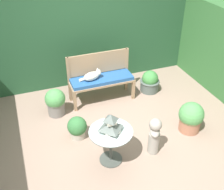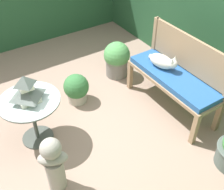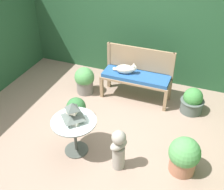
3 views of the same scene
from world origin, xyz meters
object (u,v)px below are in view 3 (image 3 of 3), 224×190
Objects in this scene: patio_table at (74,127)px; potted_plant_bench_left at (85,80)px; potted_plant_patio_mid at (184,156)px; pagoda_birdhouse at (73,114)px; potted_plant_bench_right at (192,101)px; garden_bust at (119,149)px; cat at (126,69)px; potted_plant_path_edge at (76,109)px; garden_bench at (136,78)px.

patio_table is 1.22× the size of potted_plant_bench_left.
patio_table is 1.17× the size of potted_plant_patio_mid.
potted_plant_bench_right is (1.53, 1.67, -0.52)m from pagoda_birdhouse.
garden_bust is 0.93m from potted_plant_patio_mid.
cat reaches higher than patio_table.
potted_plant_path_edge is (-0.36, 0.73, -0.53)m from pagoda_birdhouse.
potted_plant_bench_left is 1.14× the size of potted_plant_bench_right.
garden_bust is 1.18× the size of potted_plant_patio_mid.
potted_plant_patio_mid is (1.61, 0.21, -0.45)m from pagoda_birdhouse.
patio_table reaches higher than potted_plant_bench_right.
potted_plant_bench_left is 2.56m from potted_plant_patio_mid.
potted_plant_bench_left is at bearing -170.05° from garden_bench.
garden_bench is at bearing 128.09° from potted_plant_patio_mid.
patio_table is 1.63m from potted_plant_patio_mid.
garden_bench is 2.30× the size of potted_plant_patio_mid.
garden_bust is 1.63× the size of potted_plant_path_edge.
patio_table is at bearing 111.67° from garden_bust.
patio_table is 0.26m from pagoda_birdhouse.
patio_table is at bearing -172.69° from potted_plant_patio_mid.
potted_plant_bench_right is at bearing 2.04° from garden_bust.
patio_table is 1.65m from potted_plant_bench_left.
garden_bust is (0.51, -1.77, -0.26)m from cat.
potted_plant_bench_right is (1.53, 1.67, -0.25)m from patio_table.
cat is 1.21m from potted_plant_path_edge.
potted_plant_bench_left is at bearing 148.79° from potted_plant_patio_mid.
potted_plant_bench_left reaches higher than garden_bench.
potted_plant_patio_mid is at bearing -31.21° from potted_plant_bench_left.
potted_plant_bench_left is at bearing -176.22° from potted_plant_bench_right.
patio_table is at bearing -104.03° from garden_bench.
pagoda_birdhouse reaches higher than garden_bench.
potted_plant_patio_mid is at bearing 7.31° from patio_table.
cat reaches higher than garden_bust.
pagoda_birdhouse reaches higher than potted_plant_bench_left.
potted_plant_patio_mid is (0.08, -1.47, 0.06)m from potted_plant_bench_right.
patio_table reaches higher than potted_plant_patio_mid.
garden_bench is 1.04m from potted_plant_bench_left.
potted_plant_patio_mid is (1.97, -0.52, 0.08)m from potted_plant_path_edge.
garden_bench is at bearing 75.97° from patio_table.
cat is 0.70× the size of garden_bust.
cat is at bearing 178.90° from potted_plant_bench_right.
pagoda_birdhouse reaches higher than potted_plant_patio_mid.
patio_table is 2.28m from potted_plant_bench_right.
patio_table is at bearing 0.00° from pagoda_birdhouse.
garden_bust reaches higher than potted_plant_bench_left.
potted_plant_patio_mid is (0.88, 0.27, -0.08)m from garden_bust.
pagoda_birdhouse is 0.82m from garden_bust.
potted_plant_bench_right is (1.10, -0.04, -0.23)m from garden_bench.
potted_plant_bench_right is at bearing 47.58° from patio_table.
pagoda_birdhouse is 0.58× the size of potted_plant_bench_left.
cat is at bearing 59.02° from potted_plant_path_edge.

